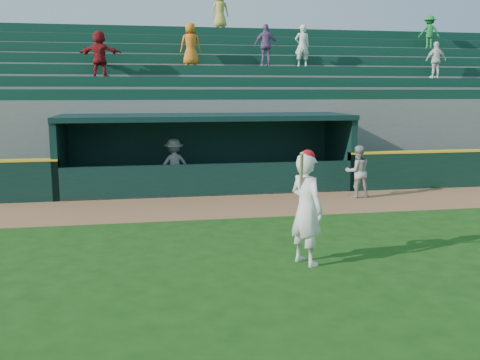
{
  "coord_description": "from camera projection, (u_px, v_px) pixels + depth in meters",
  "views": [
    {
      "loc": [
        -2.07,
        -9.67,
        3.21
      ],
      "look_at": [
        0.0,
        1.6,
        1.3
      ],
      "focal_mm": 40.0,
      "sensor_mm": 36.0,
      "label": 1
    }
  ],
  "objects": [
    {
      "name": "stands",
      "position": [
        192.0,
        111.0,
        22.08
      ],
      "size": [
        34.5,
        6.25,
        7.5
      ],
      "color": "slate",
      "rests_on": "ground"
    },
    {
      "name": "ground",
      "position": [
        255.0,
        260.0,
        10.28
      ],
      "size": [
        120.0,
        120.0,
        0.0
      ],
      "primitive_type": "plane",
      "color": "#184110",
      "rests_on": "ground"
    },
    {
      "name": "warning_track",
      "position": [
        219.0,
        206.0,
        15.03
      ],
      "size": [
        40.0,
        3.0,
        0.01
      ],
      "primitive_type": "cube",
      "color": "#93603B",
      "rests_on": "ground"
    },
    {
      "name": "dugout_player_front",
      "position": [
        357.0,
        172.0,
        16.22
      ],
      "size": [
        0.78,
        0.62,
        1.59
      ],
      "primitive_type": "imported",
      "rotation": [
        0.0,
        0.0,
        3.12
      ],
      "color": "#A5A6A0",
      "rests_on": "ground"
    },
    {
      "name": "dugout_player_inside",
      "position": [
        174.0,
        165.0,
        17.41
      ],
      "size": [
        1.19,
        0.82,
        1.69
      ],
      "primitive_type": "imported",
      "rotation": [
        0.0,
        0.0,
        3.33
      ],
      "color": "#A3A49E",
      "rests_on": "ground"
    },
    {
      "name": "dugout",
      "position": [
        205.0,
        147.0,
        17.82
      ],
      "size": [
        9.4,
        2.8,
        2.46
      ],
      "color": "#61615D",
      "rests_on": "ground"
    },
    {
      "name": "batter_at_plate",
      "position": [
        306.0,
        208.0,
        9.9
      ],
      "size": [
        0.79,
        0.93,
        2.17
      ],
      "color": "white",
      "rests_on": "ground"
    }
  ]
}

